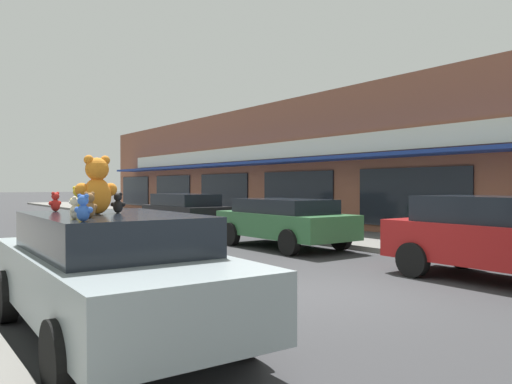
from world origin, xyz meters
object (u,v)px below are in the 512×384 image
Objects in this scene: teddy_bear_cream at (74,208)px; teddy_bear_brown at (89,205)px; parked_car_far_right at (185,211)px; teddy_bear_black at (118,203)px; teddy_bear_blue at (83,208)px; parked_car_far_center at (284,220)px; teddy_bear_yellow at (78,199)px; plush_art_car at (111,271)px; teddy_bear_giant at (97,186)px; parked_car_far_left at (501,235)px; teddy_bear_red at (55,202)px.

teddy_bear_brown reaches higher than teddy_bear_cream.
teddy_bear_black is at bearing -121.57° from parked_car_far_right.
teddy_bear_blue reaches higher than parked_car_far_center.
teddy_bear_yellow reaches higher than parked_car_far_center.
plush_art_car is 1.48m from teddy_bear_blue.
teddy_bear_cream is 1.78m from teddy_bear_yellow.
teddy_bear_yellow is (0.35, 1.57, 0.03)m from teddy_bear_brown.
teddy_bear_blue is (-0.51, -1.14, -0.21)m from teddy_bear_giant.
teddy_bear_blue is 0.06× the size of parked_car_far_left.
teddy_bear_red is 0.78× the size of teddy_bear_yellow.
teddy_bear_black is 13.26m from parked_car_far_right.
teddy_bear_black is 0.77× the size of teddy_bear_yellow.
teddy_bear_yellow is at bearing -148.63° from parked_car_far_center.
parked_car_far_center is (6.93, 5.23, -0.80)m from teddy_bear_black.
teddy_bear_giant reaches higher than teddy_bear_cream.
teddy_bear_brown is 0.07× the size of parked_car_far_left.
parked_car_far_left is at bearing -90.00° from parked_car_far_right.
parked_car_far_left is at bearing 170.00° from teddy_bear_giant.
teddy_bear_black is at bearing -73.41° from teddy_bear_blue.
teddy_bear_red is at bearing -23.12° from teddy_bear_black.
teddy_bear_giant is at bearing 48.92° from teddy_bear_black.
teddy_bear_cream is 14.37m from parked_car_far_right.
plush_art_car is 13.43m from parked_car_far_right.
teddy_bear_black is (0.52, -0.85, -0.00)m from teddy_bear_red.
teddy_bear_black is at bearing 170.68° from parked_car_far_left.
teddy_bear_giant is 2.54× the size of teddy_bear_brown.
parked_car_far_left is (7.07, -1.00, 0.08)m from plush_art_car.
parked_car_far_left is at bearing -129.64° from teddy_bear_blue.
parked_car_far_left reaches higher than parked_car_far_center.
parked_car_far_left reaches higher than plush_art_car.
teddy_bear_giant is at bearing 171.56° from parked_car_far_left.
teddy_bear_giant is 1.26m from teddy_bear_blue.
teddy_bear_cream is 7.73m from parked_car_far_left.
teddy_bear_brown is 0.83× the size of teddy_bear_yellow.
teddy_bear_giant is at bearing 153.80° from plush_art_car.
teddy_bear_brown reaches higher than plush_art_car.
teddy_bear_black is (0.76, 0.83, 0.01)m from teddy_bear_cream.
teddy_bear_brown is (-0.57, -0.70, 0.01)m from teddy_bear_black.
parked_car_far_right is (7.15, 10.41, -0.81)m from teddy_bear_yellow.
teddy_bear_giant is 0.16× the size of parked_car_far_center.
teddy_bear_giant is at bearing -132.13° from teddy_bear_brown.
parked_car_far_left is (7.21, -1.07, -0.93)m from teddy_bear_giant.
teddy_bear_cream reaches higher than parked_car_far_left.
parked_car_far_left is at bearing 109.07° from teddy_bear_cream.
parked_car_far_left is 1.02× the size of parked_car_far_right.
teddy_bear_blue is 7.75m from parked_car_far_left.
teddy_bear_red is (-0.38, 0.99, 0.80)m from plush_art_car.
plush_art_car is at bearing 85.80° from teddy_bear_red.
teddy_bear_red is 0.06× the size of parked_car_far_left.
teddy_bear_cream is 0.88× the size of teddy_bear_blue.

